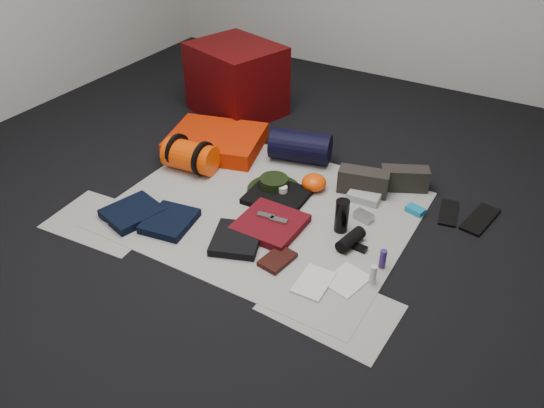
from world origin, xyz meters
The scene contains 37 objects.
floor centered at (0.00, 0.00, -0.01)m, with size 4.50×4.50×0.02m, color black.
newspaper_mat centered at (0.00, 0.00, 0.00)m, with size 1.60×1.30×0.01m, color beige.
newspaper_sheet_front_left centered at (-0.70, -0.55, 0.00)m, with size 0.58×0.40×0.00m, color beige.
newspaper_sheet_front_right centered at (0.65, -0.50, 0.00)m, with size 0.58×0.40×0.00m, color beige.
red_cabinet centered at (-0.84, 1.00, 0.26)m, with size 0.62×0.51×0.51m, color #4A0506.
sleeping_pad centered at (-0.64, 0.44, 0.06)m, with size 0.60×0.49×0.11m, color red.
stuff_sack centered at (-0.62, 0.13, 0.10)m, with size 0.19×0.19×0.32m, color #EF3E03.
sack_strap_left centered at (-0.72, 0.13, 0.11)m, with size 0.22×0.22×0.03m, color black.
sack_strap_right centered at (-0.52, 0.13, 0.11)m, with size 0.22×0.22×0.03m, color black.
navy_duffel centered at (-0.08, 0.58, 0.11)m, with size 0.20×0.20×0.38m, color black.
boonie_brim centered at (-0.05, 0.19, 0.01)m, with size 0.32×0.32×0.01m, color black.
boonie_crown centered at (-0.05, 0.19, 0.05)m, with size 0.17×0.17×0.07m, color black.
hiking_boot_left centered at (0.41, 0.44, 0.08)m, with size 0.29×0.11×0.15m, color #292520.
hiking_boot_right centered at (0.61, 0.60, 0.07)m, with size 0.28×0.10×0.14m, color #292520.
flip_flop_left centered at (0.91, 0.49, 0.01)m, with size 0.09×0.25×0.01m, color black.
flip_flop_right centered at (1.08, 0.51, 0.01)m, with size 0.11×0.30×0.02m, color black.
trousers_navy_a centered at (-0.59, -0.43, 0.03)m, with size 0.25×0.29×0.05m, color black.
trousers_navy_b centered at (-0.37, -0.39, 0.03)m, with size 0.24×0.28×0.04m, color black.
trousers_charcoal centered at (0.03, -0.33, 0.03)m, with size 0.24×0.27×0.04m, color black.
black_tshirt centered at (0.01, 0.13, 0.02)m, with size 0.33×0.31×0.03m, color black.
red_shirt centered at (0.12, -0.13, 0.03)m, with size 0.33×0.33×0.04m, color #570910.
orange_stuff_sack centered at (0.15, 0.32, 0.05)m, with size 0.15×0.15×0.10m, color #EF3E03.
first_aid_pouch centered at (0.45, 0.38, 0.03)m, with size 0.18×0.14×0.05m, color #979E96.
water_bottle centered at (0.45, 0.04, 0.10)m, with size 0.08×0.08×0.19m, color black.
speaker centered at (0.55, -0.05, 0.04)m, with size 0.07×0.07×0.18m, color black.
compact_camera centered at (0.52, 0.19, 0.03)m, with size 0.10×0.06×0.04m, color #A1A2A6.
cyan_case centered at (0.75, 0.40, 0.02)m, with size 0.10×0.06×0.03m, color #1077A1.
toiletry_purple centered at (0.75, -0.13, 0.06)m, with size 0.03×0.03×0.10m, color navy.
toiletry_clear centered at (0.75, -0.26, 0.06)m, with size 0.03×0.03×0.10m, color #B8BCB7.
paperback_book centered at (0.29, -0.35, 0.02)m, with size 0.12×0.18×0.03m, color black.
map_booklet centered at (0.52, -0.40, 0.01)m, with size 0.15×0.21×0.01m, color silver.
map_printout centered at (0.64, -0.30, 0.01)m, with size 0.16×0.20×0.01m, color silver.
sunglasses centered at (0.60, -0.06, 0.02)m, with size 0.10×0.04×0.02m, color black.
key_cluster centered at (-0.67, -0.52, 0.01)m, with size 0.08×0.08×0.01m, color #A1A2A6.
tape_roll centered at (0.03, 0.16, 0.06)m, with size 0.05×0.05×0.04m, color silver.
energy_bar_a centered at (0.08, -0.11, 0.06)m, with size 0.10×0.04×0.01m, color #A1A2A6.
energy_bar_b centered at (0.16, -0.11, 0.06)m, with size 0.10×0.04×0.01m, color #A1A2A6.
Camera 1 is at (1.27, -2.08, 1.75)m, focal length 35.00 mm.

